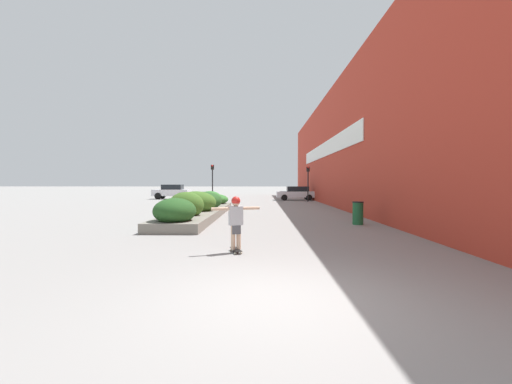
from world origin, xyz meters
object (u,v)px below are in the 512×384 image
at_px(car_center_left, 172,191).
at_px(traffic_light_right, 308,178).
at_px(skateboard, 236,250).
at_px(traffic_light_left, 212,177).
at_px(trash_bin, 358,213).
at_px(car_leftmost, 296,193).
at_px(skateboarder, 236,217).

relative_size(car_center_left, traffic_light_right, 1.19).
relative_size(skateboard, traffic_light_right, 0.21).
relative_size(traffic_light_left, traffic_light_right, 1.06).
bearing_deg(traffic_light_left, skateboard, -80.23).
relative_size(skateboard, trash_bin, 0.68).
distance_m(car_leftmost, car_center_left, 13.77).
bearing_deg(car_leftmost, car_center_left, 81.15).
relative_size(car_center_left, traffic_light_left, 1.12).
relative_size(skateboarder, traffic_light_left, 0.39).
relative_size(trash_bin, car_leftmost, 0.25).
bearing_deg(car_leftmost, traffic_light_right, -166.28).
height_order(car_center_left, traffic_light_left, traffic_light_left).
bearing_deg(car_center_left, car_leftmost, -98.85).
xyz_separation_m(skateboard, traffic_light_left, (-4.05, 23.50, 2.32)).
height_order(trash_bin, traffic_light_right, traffic_light_right).
bearing_deg(traffic_light_left, skateboarder, -80.23).
bearing_deg(trash_bin, skateboard, -128.91).
height_order(trash_bin, car_leftmost, car_leftmost).
distance_m(car_leftmost, traffic_light_right, 3.62).
distance_m(skateboarder, trash_bin, 7.75).
xyz_separation_m(skateboarder, traffic_light_right, (5.02, 23.46, 1.35)).
bearing_deg(traffic_light_right, traffic_light_left, 179.73).
bearing_deg(car_leftmost, traffic_light_left, 110.80).
xyz_separation_m(skateboard, skateboarder, (-0.00, 0.00, 0.86)).
relative_size(skateboarder, trash_bin, 1.38).
relative_size(car_leftmost, car_center_left, 1.02).
distance_m(skateboard, car_center_left, 30.27).
relative_size(trash_bin, car_center_left, 0.26).
distance_m(skateboard, skateboarder, 0.86).
relative_size(skateboard, traffic_light_left, 0.19).
height_order(car_leftmost, traffic_light_right, traffic_light_right).
bearing_deg(skateboarder, traffic_light_left, 81.11).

